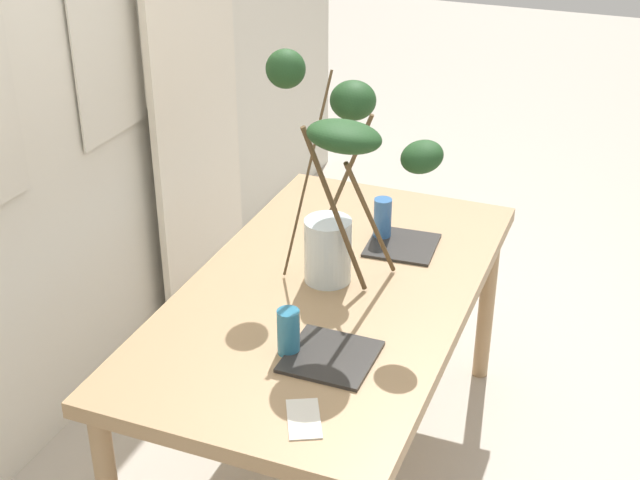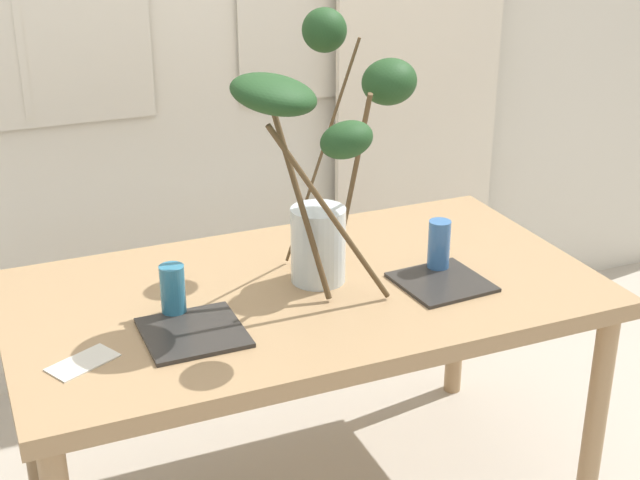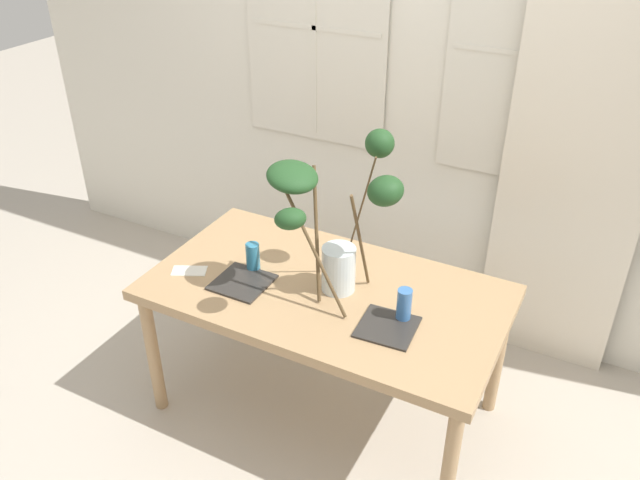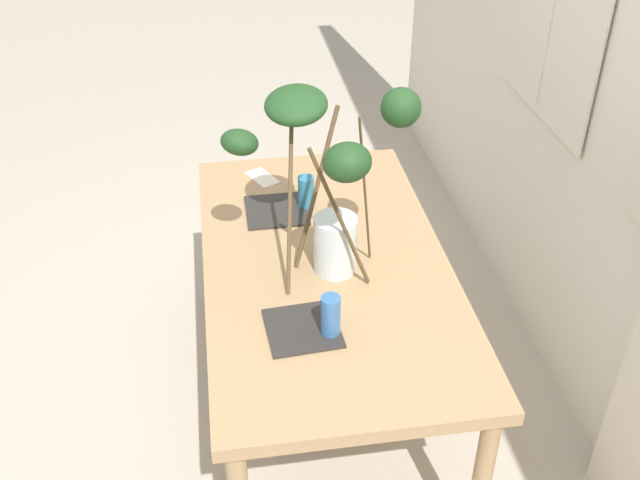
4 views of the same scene
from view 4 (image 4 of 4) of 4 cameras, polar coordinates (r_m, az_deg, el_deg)
The scene contains 8 objects.
ground at distance 3.14m, azimuth 0.40°, elevation -12.32°, with size 14.00×14.00×0.00m, color #B7AD9E.
dining_table at distance 2.70m, azimuth 0.45°, elevation -2.83°, with size 1.58×0.87×0.73m.
vase_with_branches at distance 2.40m, azimuth 0.50°, elevation 4.85°, with size 0.59×0.65×0.73m.
drinking_glass_blue_left at distance 2.91m, azimuth -1.08°, elevation 3.67°, with size 0.06×0.06×0.14m, color teal.
drinking_glass_blue_right at distance 2.30m, azimuth 0.82°, elevation -5.87°, with size 0.06×0.06×0.15m, color #386BAD.
plate_square_left at distance 2.92m, azimuth -3.35°, elevation 2.27°, with size 0.24×0.24×0.01m, color #2D2B28.
plate_square_right at distance 2.37m, azimuth -1.34°, elevation -6.78°, with size 0.23×0.23×0.01m, color #2D2B28.
napkin_folded at distance 3.15m, azimuth -4.45°, elevation 4.79°, with size 0.16×0.08×0.00m, color silver.
Camera 4 is at (2.10, -0.35, 2.30)m, focal length 41.74 mm.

